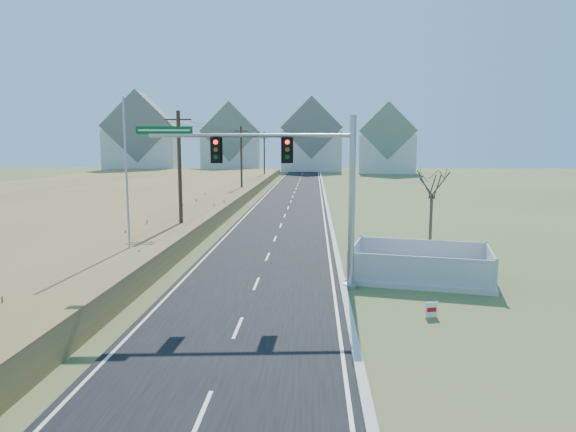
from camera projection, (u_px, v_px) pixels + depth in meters
The scene contains 16 objects.
ground at pixel (245, 312), 20.77m from camera, with size 260.00×260.00×0.00m, color #475C2C.
road at pixel (294, 194), 70.22m from camera, with size 8.00×180.00×0.06m, color black.
curb at pixel (324, 194), 70.00m from camera, with size 0.30×180.00×0.18m, color #B2AFA8.
reed_marsh at pixel (91, 196), 61.46m from camera, with size 38.00×110.00×1.30m, color olive.
utility_pole_near at pixel (180, 174), 35.29m from camera, with size 1.80×0.26×9.00m.
utility_pole_mid at pixel (241, 161), 64.96m from camera, with size 1.80×0.26×9.00m.
utility_pole_far at pixel (264, 156), 94.64m from camera, with size 1.80×0.26×9.00m.
condo_nw at pixel (141, 140), 120.55m from camera, with size 17.69×13.38×19.05m.
condo_nnw at pixel (231, 144), 127.55m from camera, with size 14.93×11.17×17.03m.
condo_n at pixel (312, 141), 130.40m from camera, with size 15.27×10.20×18.54m.
condo_ne at pixel (387, 144), 121.68m from camera, with size 14.12×10.51×16.52m.
traffic_signal_mast at pixel (310, 185), 23.48m from camera, with size 10.07×1.19×8.04m.
fence_enclosure at pixel (420, 272), 25.95m from camera, with size 7.79×6.12×1.59m.
open_sign at pixel (431, 310), 20.02m from camera, with size 0.48×0.17×0.60m.
flagpole at pixel (128, 204), 26.84m from camera, with size 0.41×0.41×9.13m.
bare_tree at pixel (432, 182), 29.73m from camera, with size 2.14×2.14×5.66m.
Camera 1 is at (2.76, -19.92, 6.71)m, focal length 32.00 mm.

